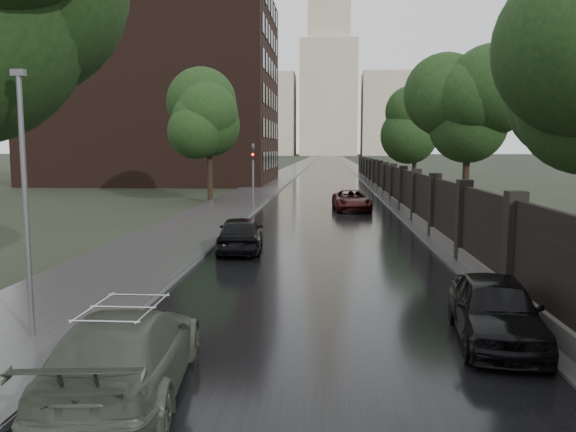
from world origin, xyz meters
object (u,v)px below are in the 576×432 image
(tree_right_c, at_px, (415,134))
(volga_sedan, at_px, (125,352))
(lamp_post, at_px, (26,204))
(traffic_light, at_px, (253,170))
(hatchback_left, at_px, (240,234))
(tree_right_b, at_px, (468,125))
(tree_left_far, at_px, (209,126))
(car_right_near, at_px, (495,309))
(car_right_far, at_px, (352,200))

(tree_right_c, relative_size, volga_sedan, 1.56)
(lamp_post, bearing_deg, traffic_light, 87.32)
(tree_right_c, relative_size, lamp_post, 1.37)
(lamp_post, bearing_deg, hatchback_left, 75.78)
(hatchback_left, bearing_deg, traffic_light, -89.38)
(tree_right_c, xyz_separation_m, lamp_post, (-12.90, -38.50, -2.28))
(tree_right_b, bearing_deg, hatchback_left, -134.11)
(tree_left_far, relative_size, traffic_light, 1.85)
(lamp_post, distance_m, traffic_light, 23.52)
(traffic_light, relative_size, car_right_near, 1.07)
(car_right_near, height_order, car_right_far, car_right_near)
(lamp_post, height_order, volga_sedan, lamp_post)
(tree_left_far, xyz_separation_m, traffic_light, (3.70, -5.01, -2.84))
(tree_right_b, relative_size, volga_sedan, 1.56)
(tree_right_c, height_order, volga_sedan, tree_right_c)
(lamp_post, bearing_deg, car_right_far, 73.47)
(tree_left_far, distance_m, traffic_light, 6.84)
(volga_sedan, relative_size, hatchback_left, 1.16)
(volga_sedan, bearing_deg, car_right_near, -162.11)
(tree_right_b, distance_m, lamp_post, 24.33)
(tree_right_b, relative_size, car_right_far, 1.57)
(tree_left_far, height_order, car_right_near, tree_left_far)
(hatchback_left, relative_size, car_right_near, 1.03)
(volga_sedan, xyz_separation_m, hatchback_left, (-0.10, 11.79, 0.01))
(tree_right_c, bearing_deg, hatchback_left, -109.94)
(lamp_post, bearing_deg, tree_right_b, 57.82)
(tree_right_c, distance_m, traffic_light, 19.26)
(lamp_post, bearing_deg, volga_sedan, -38.56)
(volga_sedan, distance_m, hatchback_left, 11.79)
(tree_left_far, relative_size, tree_right_c, 1.05)
(car_right_far, bearing_deg, tree_right_b, -31.88)
(traffic_light, distance_m, car_right_near, 24.12)
(tree_right_b, height_order, car_right_far, tree_right_b)
(tree_right_b, height_order, car_right_near, tree_right_b)
(tree_left_far, distance_m, car_right_near, 30.39)
(volga_sedan, bearing_deg, tree_left_far, -86.34)
(hatchback_left, distance_m, car_right_far, 14.56)
(car_right_near, bearing_deg, volga_sedan, -150.32)
(volga_sedan, relative_size, car_right_far, 1.00)
(tree_left_far, xyz_separation_m, lamp_post, (2.60, -28.50, -2.57))
(tree_right_c, relative_size, hatchback_left, 1.82)
(traffic_light, xyz_separation_m, hatchback_left, (1.37, -13.75, -1.74))
(tree_left_far, bearing_deg, hatchback_left, -74.88)
(tree_right_b, distance_m, car_right_near, 20.67)
(tree_right_b, bearing_deg, tree_left_far, 152.70)
(tree_left_far, bearing_deg, lamp_post, -84.79)
(tree_right_b, distance_m, tree_right_c, 18.00)
(tree_left_far, relative_size, hatchback_left, 1.92)
(hatchback_left, bearing_deg, tree_right_c, -115.00)
(lamp_post, distance_m, hatchback_left, 10.25)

